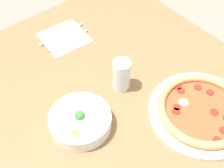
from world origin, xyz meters
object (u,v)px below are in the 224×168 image
bowl (80,120)px  fork (68,40)px  glass (122,75)px  knife (63,33)px  pizza (202,110)px

bowl → fork: size_ratio=1.04×
bowl → glass: (0.04, -0.20, 0.03)m
bowl → glass: 0.21m
knife → glass: glass is taller
knife → bowl: bearing=63.6°
pizza → fork: pizza is taller
bowl → knife: (0.41, -0.20, -0.02)m
fork → knife: same height
bowl → glass: size_ratio=1.68×
glass → knife: bearing=0.6°
bowl → knife: bowl is taller
knife → glass: (-0.36, -0.00, 0.05)m
fork → glass: glass is taller
pizza → bowl: 0.39m
fork → glass: 0.32m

